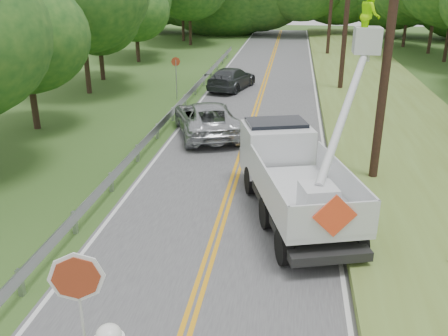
# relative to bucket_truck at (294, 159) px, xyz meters

# --- Properties ---
(road) EXTENTS (7.20, 96.00, 0.03)m
(road) POSITION_rel_bucket_truck_xyz_m (-2.13, 6.99, -1.52)
(road) COLOR #48484A
(road) RESTS_ON ground
(guardrail) EXTENTS (0.18, 48.00, 0.77)m
(guardrail) POSITION_rel_bucket_truck_xyz_m (-6.15, 7.89, -0.98)
(guardrail) COLOR #9A9DA1
(guardrail) RESTS_ON ground
(utility_poles) EXTENTS (1.60, 43.30, 10.00)m
(utility_poles) POSITION_rel_bucket_truck_xyz_m (2.87, 10.00, 3.74)
(utility_poles) COLOR black
(utility_poles) RESTS_ON ground
(tall_grass_verge) EXTENTS (7.00, 96.00, 0.30)m
(tall_grass_verge) POSITION_rel_bucket_truck_xyz_m (4.97, 6.99, -1.38)
(tall_grass_verge) COLOR #5D6F2A
(tall_grass_verge) RESTS_ON ground
(bucket_truck) EXTENTS (4.53, 7.13, 6.66)m
(bucket_truck) POSITION_rel_bucket_truck_xyz_m (0.00, 0.00, 0.00)
(bucket_truck) COLOR black
(bucket_truck) RESTS_ON road
(suv_silver) EXTENTS (4.30, 6.14, 1.56)m
(suv_silver) POSITION_rel_bucket_truck_xyz_m (-4.09, 6.91, -0.73)
(suv_silver) COLOR #A7ABAE
(suv_silver) RESTS_ON road
(suv_darkgrey) EXTENTS (3.16, 5.23, 1.42)m
(suv_darkgrey) POSITION_rel_bucket_truck_xyz_m (-4.17, 16.84, -0.80)
(suv_darkgrey) COLOR #34373B
(suv_darkgrey) RESTS_ON road
(stop_sign_permanent) EXTENTS (0.52, 0.22, 2.56)m
(stop_sign_permanent) POSITION_rel_bucket_truck_xyz_m (-7.09, 13.57, 0.17)
(stop_sign_permanent) COLOR #9A9DA1
(stop_sign_permanent) RESTS_ON ground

